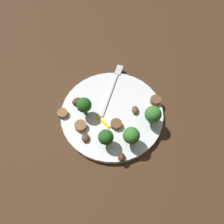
{
  "coord_description": "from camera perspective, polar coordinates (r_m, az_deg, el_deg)",
  "views": [
    {
      "loc": [
        -0.21,
        -0.18,
        0.49
      ],
      "look_at": [
        0.0,
        0.0,
        0.02
      ],
      "focal_mm": 34.02,
      "sensor_mm": 36.0,
      "label": 1
    }
  ],
  "objects": [
    {
      "name": "fork",
      "position": [
        0.59,
        0.33,
        7.2
      ],
      "size": [
        0.17,
        0.08,
        0.0
      ],
      "rotation": [
        0.0,
        0.0,
        0.42
      ],
      "color": "silver",
      "rests_on": "plate"
    },
    {
      "name": "sausage_slice_1",
      "position": [
        0.52,
        -8.43,
        -3.73
      ],
      "size": [
        0.03,
        0.03,
        0.01
      ],
      "primitive_type": "cylinder",
      "rotation": [
        0.0,
        0.0,
        1.77
      ],
      "color": "brown",
      "rests_on": "plate"
    },
    {
      "name": "sausage_slice_2",
      "position": [
        0.57,
        11.65,
        3.08
      ],
      "size": [
        0.04,
        0.04,
        0.01
      ],
      "primitive_type": "cylinder",
      "rotation": [
        0.0,
        0.0,
        0.33
      ],
      "color": "brown",
      "rests_on": "plate"
    },
    {
      "name": "mushroom_3",
      "position": [
        0.56,
        -9.45,
        2.87
      ],
      "size": [
        0.03,
        0.02,
        0.01
      ],
      "primitive_type": "ellipsoid",
      "rotation": [
        0.0,
        0.0,
        2.95
      ],
      "color": "#422B19",
      "rests_on": "plate"
    },
    {
      "name": "mushroom_0",
      "position": [
        0.49,
        2.57,
        -12.04
      ],
      "size": [
        0.03,
        0.03,
        0.01
      ],
      "primitive_type": "ellipsoid",
      "rotation": [
        0.0,
        0.0,
        0.67
      ],
      "color": "#422B19",
      "rests_on": "plate"
    },
    {
      "name": "plate",
      "position": [
        0.55,
        0.0,
        -0.41
      ],
      "size": [
        0.26,
        0.26,
        0.02
      ],
      "primitive_type": "cylinder",
      "color": "white",
      "rests_on": "ground_plane"
    },
    {
      "name": "mushroom_1",
      "position": [
        0.51,
        -7.13,
        -6.91
      ],
      "size": [
        0.03,
        0.03,
        0.01
      ],
      "primitive_type": "ellipsoid",
      "rotation": [
        0.0,
        0.0,
        3.88
      ],
      "color": "#4C331E",
      "rests_on": "plate"
    },
    {
      "name": "pepper_strip_0",
      "position": [
        0.53,
        -2.69,
        -2.41
      ],
      "size": [
        0.01,
        0.05,
        0.0
      ],
      "primitive_type": "cube",
      "rotation": [
        0.0,
        0.0,
        1.47
      ],
      "color": "yellow",
      "rests_on": "plate"
    },
    {
      "name": "broccoli_floret_1",
      "position": [
        0.51,
        -7.54,
        1.79
      ],
      "size": [
        0.04,
        0.04,
        0.06
      ],
      "color": "#296420",
      "rests_on": "plate"
    },
    {
      "name": "ground_plane",
      "position": [
        0.56,
        0.0,
        -0.81
      ],
      "size": [
        1.4,
        1.4,
        0.0
      ],
      "primitive_type": "plane",
      "color": "#422B19"
    },
    {
      "name": "sausage_slice_3",
      "position": [
        0.52,
        1.12,
        -3.32
      ],
      "size": [
        0.04,
        0.04,
        0.01
      ],
      "primitive_type": "cylinder",
      "rotation": [
        0.0,
        0.0,
        2.02
      ],
      "color": "brown",
      "rests_on": "plate"
    },
    {
      "name": "broccoli_floret_0",
      "position": [
        0.48,
        -1.66,
        -6.83
      ],
      "size": [
        0.04,
        0.04,
        0.05
      ],
      "color": "#296420",
      "rests_on": "plate"
    },
    {
      "name": "mushroom_2",
      "position": [
        0.54,
        6.22,
        0.53
      ],
      "size": [
        0.03,
        0.03,
        0.01
      ],
      "primitive_type": "ellipsoid",
      "rotation": [
        0.0,
        0.0,
        3.78
      ],
      "color": "brown",
      "rests_on": "plate"
    },
    {
      "name": "sausage_slice_0",
      "position": [
        0.55,
        -13.1,
        -0.37
      ],
      "size": [
        0.04,
        0.04,
        0.01
      ],
      "primitive_type": "cylinder",
      "rotation": [
        0.0,
        0.0,
        2.55
      ],
      "color": "brown",
      "rests_on": "plate"
    },
    {
      "name": "broccoli_floret_3",
      "position": [
        0.48,
        5.21,
        -6.34
      ],
      "size": [
        0.04,
        0.04,
        0.06
      ],
      "color": "#408630",
      "rests_on": "plate"
    },
    {
      "name": "broccoli_floret_2",
      "position": [
        0.51,
        10.95,
        -0.67
      ],
      "size": [
        0.04,
        0.04,
        0.06
      ],
      "color": "#408630",
      "rests_on": "plate"
    }
  ]
}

